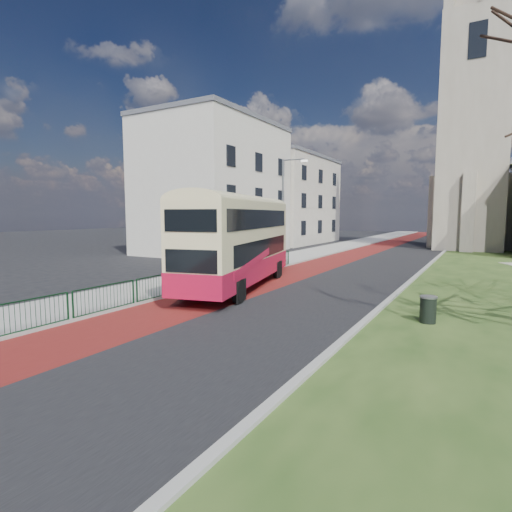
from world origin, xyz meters
The scene contains 12 objects.
ground centered at (0.00, 0.00, 0.00)m, with size 160.00×160.00×0.00m, color black.
road_carriageway centered at (1.50, 20.00, 0.01)m, with size 9.00×120.00×0.01m, color black.
bus_lane centered at (-1.20, 20.00, 0.01)m, with size 3.40×120.00×0.01m, color #591414.
pavement_west centered at (-5.00, 20.00, 0.06)m, with size 4.00×120.00×0.12m, color gray.
kerb_west centered at (-3.00, 20.00, 0.07)m, with size 0.25×120.00×0.13m, color #999993.
kerb_east centered at (6.10, 22.00, 0.07)m, with size 0.25×80.00×0.13m, color #999993.
pedestrian_railing centered at (-2.95, 4.00, 0.55)m, with size 0.07×24.00×1.12m.
street_block_near centered at (-14.00, 22.00, 6.51)m, with size 10.30×14.30×13.00m.
street_block_far centered at (-14.00, 38.00, 5.76)m, with size 10.30×16.30×11.50m.
streetlamp centered at (-4.35, 18.00, 4.59)m, with size 2.13×0.18×8.00m.
bus centered at (-1.35, 6.45, 2.63)m, with size 5.00×11.31×4.61m.
litter_bin centered at (8.00, 4.02, 0.51)m, with size 0.64×0.64×0.94m.
Camera 1 is at (9.60, -10.77, 3.81)m, focal length 28.00 mm.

